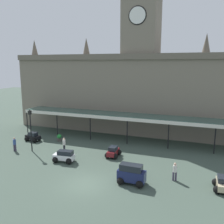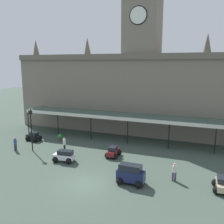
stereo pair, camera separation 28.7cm
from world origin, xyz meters
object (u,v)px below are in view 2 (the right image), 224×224
car_beige_sedan (222,185)px  car_maroon_sedan (113,152)px  pedestrian_beside_cars (15,143)px  pedestrian_crossing_forecourt (174,171)px  planter_by_canopy (60,137)px  victorian_lamppost (31,125)px  car_black_sedan (34,137)px  car_white_estate (64,157)px  car_navy_van (131,175)px  pedestrian_near_entrance (64,144)px

car_beige_sedan → car_maroon_sedan: size_ratio=1.02×
car_beige_sedan → pedestrian_beside_cars: size_ratio=1.25×
pedestrian_crossing_forecourt → planter_by_canopy: bearing=158.2°
car_beige_sedan → victorian_lamppost: size_ratio=0.42×
car_black_sedan → car_white_estate: bearing=-32.2°
car_white_estate → pedestrian_beside_cars: (-7.26, 0.86, 0.34)m
car_white_estate → car_beige_sedan: bearing=-2.6°
pedestrian_crossing_forecourt → planter_by_canopy: pedestrian_crossing_forecourt is taller
pedestrian_crossing_forecourt → car_beige_sedan: bearing=-5.8°
car_navy_van → pedestrian_near_entrance: car_navy_van is taller
car_maroon_sedan → pedestrian_crossing_forecourt: size_ratio=1.24×
car_maroon_sedan → pedestrian_near_entrance: size_ratio=1.24×
car_navy_van → car_maroon_sedan: bearing=124.0°
car_black_sedan → pedestrian_near_entrance: 6.51m
car_beige_sedan → pedestrian_near_entrance: size_ratio=1.25×
car_black_sedan → pedestrian_beside_cars: bearing=-82.1°
car_beige_sedan → car_navy_van: car_navy_van is taller
car_beige_sedan → car_black_sedan: bearing=166.4°
car_navy_van → planter_by_canopy: (-12.44, 8.29, -0.32)m
victorian_lamppost → pedestrian_crossing_forecourt: bearing=-6.3°
car_maroon_sedan → pedestrian_beside_cars: pedestrian_beside_cars is taller
pedestrian_near_entrance → victorian_lamppost: size_ratio=0.33×
car_navy_van → pedestrian_beside_cars: size_ratio=1.45×
car_black_sedan → pedestrian_crossing_forecourt: 19.96m
car_black_sedan → pedestrian_crossing_forecourt: (19.26, -5.22, 0.41)m
car_maroon_sedan → pedestrian_near_entrance: pedestrian_near_entrance is taller
car_beige_sedan → victorian_lamppost: 20.93m
car_white_estate → car_navy_van: car_navy_van is taller
victorian_lamppost → planter_by_canopy: size_ratio=5.24×
pedestrian_crossing_forecourt → pedestrian_beside_cars: bearing=176.5°
pedestrian_crossing_forecourt → victorian_lamppost: bearing=173.7°
car_navy_van → pedestrian_beside_cars: bearing=168.6°
car_white_estate → car_beige_sedan: (15.32, -0.70, -0.06)m
car_black_sedan → pedestrian_beside_cars: size_ratio=1.28×
victorian_lamppost → car_maroon_sedan: bearing=10.2°
car_white_estate → car_maroon_sedan: bearing=37.1°
car_black_sedan → car_beige_sedan: bearing=-13.6°
car_beige_sedan → planter_by_canopy: size_ratio=2.18×
car_beige_sedan → pedestrian_near_entrance: (-17.00, 3.49, 0.41)m
car_navy_van → victorian_lamppost: 14.06m
car_beige_sedan → pedestrian_crossing_forecourt: (-3.88, 0.40, 0.41)m
car_maroon_sedan → car_black_sedan: bearing=172.2°
car_beige_sedan → pedestrian_beside_cars: (-22.57, 1.56, 0.41)m
car_white_estate → pedestrian_beside_cars: pedestrian_beside_cars is taller
car_white_estate → pedestrian_crossing_forecourt: 11.45m
car_beige_sedan → pedestrian_crossing_forecourt: 3.92m
car_navy_van → pedestrian_beside_cars: car_navy_van is taller
car_maroon_sedan → planter_by_canopy: car_maroon_sedan is taller
car_maroon_sedan → pedestrian_beside_cars: 11.82m
car_maroon_sedan → pedestrian_crossing_forecourt: pedestrian_crossing_forecourt is taller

